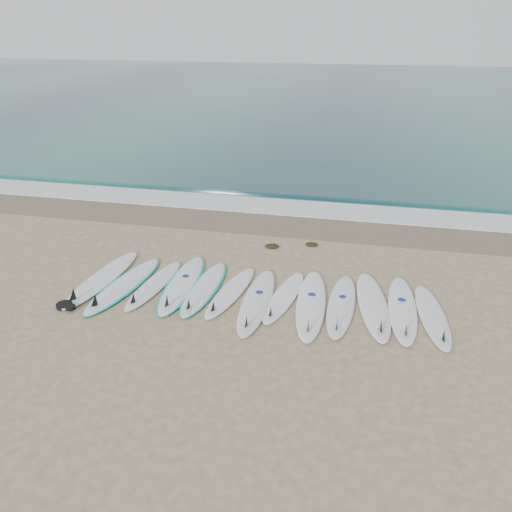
% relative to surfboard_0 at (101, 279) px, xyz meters
% --- Properties ---
extents(ground, '(120.00, 120.00, 0.00)m').
position_rel_surfboard_0_xyz_m(ground, '(3.51, 0.06, -0.06)').
color(ground, tan).
extents(ocean, '(120.00, 55.00, 0.03)m').
position_rel_surfboard_0_xyz_m(ocean, '(3.51, 32.56, -0.05)').
color(ocean, '#1E5656').
rests_on(ocean, ground).
extents(wet_sand_band, '(120.00, 1.80, 0.01)m').
position_rel_surfboard_0_xyz_m(wet_sand_band, '(3.51, 4.16, -0.06)').
color(wet_sand_band, '#70604A').
rests_on(wet_sand_band, ground).
extents(foam_band, '(120.00, 1.40, 0.04)m').
position_rel_surfboard_0_xyz_m(foam_band, '(3.51, 5.56, -0.04)').
color(foam_band, silver).
rests_on(foam_band, ground).
extents(wave_crest, '(120.00, 1.00, 0.10)m').
position_rel_surfboard_0_xyz_m(wave_crest, '(3.51, 7.06, -0.01)').
color(wave_crest, '#1E5656').
rests_on(wave_crest, ground).
extents(surfboard_0, '(0.81, 2.88, 0.36)m').
position_rel_surfboard_0_xyz_m(surfboard_0, '(0.00, 0.00, 0.00)').
color(surfboard_0, white).
rests_on(surfboard_0, ground).
extents(surfboard_1, '(1.02, 2.79, 0.35)m').
position_rel_surfboard_0_xyz_m(surfboard_1, '(0.60, -0.13, -0.01)').
color(surfboard_1, white).
rests_on(surfboard_1, ground).
extents(surfboard_2, '(0.71, 2.38, 0.30)m').
position_rel_surfboard_0_xyz_m(surfboard_2, '(1.22, 0.00, -0.01)').
color(surfboard_2, silver).
rests_on(surfboard_2, ground).
extents(surfboard_3, '(0.79, 2.76, 0.35)m').
position_rel_surfboard_0_xyz_m(surfboard_3, '(1.81, 0.19, -0.01)').
color(surfboard_3, white).
rests_on(surfboard_3, ground).
extents(surfboard_4, '(0.67, 2.50, 0.32)m').
position_rel_surfboard_0_xyz_m(surfboard_4, '(2.33, 0.11, -0.02)').
color(surfboard_4, white).
rests_on(surfboard_4, ground).
extents(surfboard_5, '(0.84, 2.38, 0.30)m').
position_rel_surfboard_0_xyz_m(surfboard_5, '(2.92, 0.05, -0.01)').
color(surfboard_5, white).
rests_on(surfboard_5, ground).
extents(surfboard_6, '(0.62, 2.74, 0.35)m').
position_rel_surfboard_0_xyz_m(surfboard_6, '(3.54, -0.21, -0.00)').
color(surfboard_6, white).
rests_on(surfboard_6, ground).
extents(surfboard_7, '(0.83, 2.34, 0.29)m').
position_rel_surfboard_0_xyz_m(surfboard_7, '(4.04, 0.09, -0.01)').
color(surfboard_7, white).
rests_on(surfboard_7, ground).
extents(surfboard_8, '(0.75, 2.84, 0.36)m').
position_rel_surfboard_0_xyz_m(surfboard_8, '(4.63, -0.08, -0.00)').
color(surfboard_8, white).
rests_on(surfboard_8, ground).
extents(surfboard_9, '(0.62, 2.57, 0.33)m').
position_rel_surfboard_0_xyz_m(surfboard_9, '(5.22, 0.01, -0.01)').
color(surfboard_9, white).
rests_on(surfboard_9, ground).
extents(surfboard_10, '(0.94, 2.79, 0.35)m').
position_rel_surfboard_0_xyz_m(surfboard_10, '(5.86, 0.14, -0.00)').
color(surfboard_10, white).
rests_on(surfboard_10, ground).
extents(surfboard_11, '(0.57, 2.67, 0.34)m').
position_rel_surfboard_0_xyz_m(surfboard_11, '(6.42, 0.12, -0.00)').
color(surfboard_11, white).
rests_on(surfboard_11, ground).
extents(surfboard_12, '(0.75, 2.45, 0.31)m').
position_rel_surfboard_0_xyz_m(surfboard_12, '(6.98, -0.02, -0.01)').
color(surfboard_12, white).
rests_on(surfboard_12, ground).
extents(seaweed_near, '(0.36, 0.28, 0.07)m').
position_rel_surfboard_0_xyz_m(seaweed_near, '(3.34, 2.61, -0.03)').
color(seaweed_near, black).
rests_on(seaweed_near, ground).
extents(seaweed_far, '(0.32, 0.25, 0.06)m').
position_rel_surfboard_0_xyz_m(seaweed_far, '(4.30, 2.93, -0.03)').
color(seaweed_far, black).
rests_on(seaweed_far, ground).
extents(leash_coil, '(0.46, 0.36, 0.11)m').
position_rel_surfboard_0_xyz_m(leash_coil, '(-0.15, -1.15, -0.01)').
color(leash_coil, black).
rests_on(leash_coil, ground).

